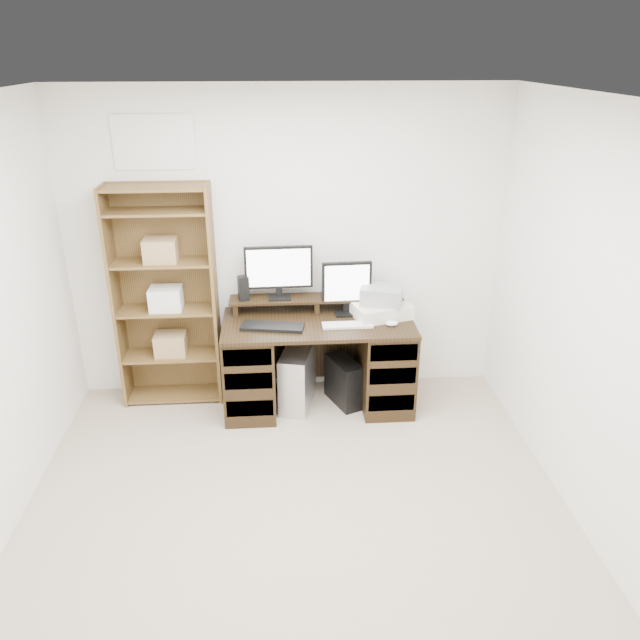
{
  "coord_description": "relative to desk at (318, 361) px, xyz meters",
  "views": [
    {
      "loc": [
        -0.08,
        -2.84,
        2.73
      ],
      "look_at": [
        0.23,
        1.43,
        0.85
      ],
      "focal_mm": 35.0,
      "sensor_mm": 36.0,
      "label": 1
    }
  ],
  "objects": [
    {
      "name": "desk",
      "position": [
        0.0,
        0.0,
        0.0
      ],
      "size": [
        1.5,
        0.7,
        0.75
      ],
      "color": "black",
      "rests_on": "ground"
    },
    {
      "name": "bookshelf",
      "position": [
        -1.2,
        0.21,
        0.53
      ],
      "size": [
        0.8,
        0.3,
        1.8
      ],
      "color": "brown",
      "rests_on": "ground"
    },
    {
      "name": "room",
      "position": [
        -0.23,
        -1.64,
        0.86
      ],
      "size": [
        3.54,
        4.04,
        2.54
      ],
      "color": "tan",
      "rests_on": "ground"
    },
    {
      "name": "printer",
      "position": [
        0.51,
        0.06,
        0.42
      ],
      "size": [
        0.51,
        0.44,
        0.11
      ],
      "primitive_type": "cube",
      "rotation": [
        0.0,
        0.0,
        0.27
      ],
      "color": "beige",
      "rests_on": "desk"
    },
    {
      "name": "monitor_wide",
      "position": [
        -0.3,
        0.22,
        0.72
      ],
      "size": [
        0.54,
        0.14,
        0.43
      ],
      "rotation": [
        0.0,
        0.0,
        0.03
      ],
      "color": "black",
      "rests_on": "riser_shelf"
    },
    {
      "name": "speaker",
      "position": [
        -0.58,
        0.19,
        0.58
      ],
      "size": [
        0.1,
        0.1,
        0.2
      ],
      "primitive_type": "cube",
      "rotation": [
        0.0,
        0.0,
        0.27
      ],
      "color": "black",
      "rests_on": "riser_shelf"
    },
    {
      "name": "basket",
      "position": [
        0.51,
        0.06,
        0.54
      ],
      "size": [
        0.37,
        0.31,
        0.14
      ],
      "primitive_type": "cube",
      "rotation": [
        0.0,
        0.0,
        -0.27
      ],
      "color": "gray",
      "rests_on": "printer"
    },
    {
      "name": "keyboard_black",
      "position": [
        -0.36,
        -0.12,
        0.37
      ],
      "size": [
        0.5,
        0.24,
        0.03
      ],
      "primitive_type": "cube",
      "rotation": [
        0.0,
        0.0,
        -0.18
      ],
      "color": "black",
      "rests_on": "desk"
    },
    {
      "name": "tower_black",
      "position": [
        0.21,
        -0.0,
        -0.2
      ],
      "size": [
        0.3,
        0.42,
        0.39
      ],
      "rotation": [
        0.0,
        0.0,
        0.39
      ],
      "color": "black",
      "rests_on": "ground"
    },
    {
      "name": "tower_silver",
      "position": [
        -0.17,
        0.01,
        -0.14
      ],
      "size": [
        0.33,
        0.53,
        0.49
      ],
      "primitive_type": "cube",
      "rotation": [
        0.0,
        0.0,
        -0.24
      ],
      "color": "#B8BABF",
      "rests_on": "ground"
    },
    {
      "name": "keyboard_white",
      "position": [
        0.22,
        -0.12,
        0.37
      ],
      "size": [
        0.39,
        0.12,
        0.02
      ],
      "primitive_type": "cube",
      "rotation": [
        0.0,
        0.0,
        0.01
      ],
      "color": "silver",
      "rests_on": "desk"
    },
    {
      "name": "monitor_small",
      "position": [
        0.24,
        0.14,
        0.6
      ],
      "size": [
        0.4,
        0.15,
        0.43
      ],
      "rotation": [
        0.0,
        0.0,
        0.04
      ],
      "color": "black",
      "rests_on": "desk"
    },
    {
      "name": "mouse",
      "position": [
        0.56,
        -0.14,
        0.38
      ],
      "size": [
        0.11,
        0.09,
        0.04
      ],
      "primitive_type": "ellipsoid",
      "rotation": [
        0.0,
        0.0,
        0.3
      ],
      "color": "white",
      "rests_on": "desk"
    },
    {
      "name": "riser_shelf",
      "position": [
        0.0,
        0.21,
        0.45
      ],
      "size": [
        1.4,
        0.22,
        0.12
      ],
      "color": "black",
      "rests_on": "desk"
    }
  ]
}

